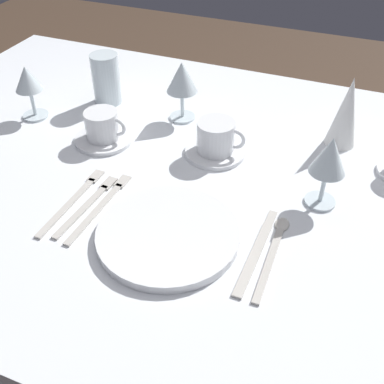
% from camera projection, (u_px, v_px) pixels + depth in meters
% --- Properties ---
extents(ground_plane, '(6.00, 6.00, 0.00)m').
position_uv_depth(ground_plane, '(212.00, 363.00, 1.49)').
color(ground_plane, '#4C3828').
extents(dining_table, '(1.80, 1.11, 0.74)m').
position_uv_depth(dining_table, '(220.00, 207.00, 1.07)').
color(dining_table, white).
rests_on(dining_table, ground).
extents(dinner_plate, '(0.27, 0.27, 0.02)m').
position_uv_depth(dinner_plate, '(168.00, 234.00, 0.88)').
color(dinner_plate, white).
rests_on(dinner_plate, dining_table).
extents(fork_outer, '(0.02, 0.23, 0.00)m').
position_uv_depth(fork_outer, '(102.00, 205.00, 0.95)').
color(fork_outer, beige).
rests_on(fork_outer, dining_table).
extents(fork_inner, '(0.03, 0.21, 0.00)m').
position_uv_depth(fork_inner, '(89.00, 203.00, 0.95)').
color(fork_inner, beige).
rests_on(fork_inner, dining_table).
extents(fork_salad, '(0.02, 0.23, 0.00)m').
position_uv_depth(fork_salad, '(74.00, 199.00, 0.97)').
color(fork_salad, beige).
rests_on(fork_salad, dining_table).
extents(dinner_knife, '(0.02, 0.23, 0.00)m').
position_uv_depth(dinner_knife, '(256.00, 252.00, 0.85)').
color(dinner_knife, beige).
rests_on(dinner_knife, dining_table).
extents(spoon_soup, '(0.03, 0.22, 0.01)m').
position_uv_depth(spoon_soup, '(275.00, 247.00, 0.86)').
color(spoon_soup, beige).
rests_on(spoon_soup, dining_table).
extents(saucer_left, '(0.14, 0.14, 0.01)m').
position_uv_depth(saucer_left, '(215.00, 152.00, 1.09)').
color(saucer_left, white).
rests_on(saucer_left, dining_table).
extents(coffee_cup_left, '(0.11, 0.09, 0.07)m').
position_uv_depth(coffee_cup_left, '(217.00, 137.00, 1.07)').
color(coffee_cup_left, white).
rests_on(coffee_cup_left, saucer_left).
extents(saucer_right, '(0.14, 0.14, 0.01)m').
position_uv_depth(saucer_right, '(104.00, 139.00, 1.14)').
color(saucer_right, white).
rests_on(saucer_right, dining_table).
extents(coffee_cup_right, '(0.10, 0.08, 0.07)m').
position_uv_depth(coffee_cup_right, '(103.00, 125.00, 1.11)').
color(coffee_cup_right, white).
rests_on(coffee_cup_right, saucer_right).
extents(wine_glass_centre, '(0.07, 0.07, 0.14)m').
position_uv_depth(wine_glass_centre, '(28.00, 82.00, 1.17)').
color(wine_glass_centre, silver).
rests_on(wine_glass_centre, dining_table).
extents(wine_glass_left, '(0.07, 0.07, 0.16)m').
position_uv_depth(wine_glass_left, '(329.00, 158.00, 0.89)').
color(wine_glass_left, silver).
rests_on(wine_glass_left, dining_table).
extents(wine_glass_right, '(0.08, 0.08, 0.15)m').
position_uv_depth(wine_glass_right, '(182.00, 79.00, 1.15)').
color(wine_glass_right, silver).
rests_on(wine_glass_right, dining_table).
extents(drink_tumbler, '(0.07, 0.07, 0.14)m').
position_uv_depth(drink_tumbler, '(106.00, 79.00, 1.25)').
color(drink_tumbler, silver).
rests_on(drink_tumbler, dining_table).
extents(napkin_folded, '(0.07, 0.07, 0.17)m').
position_uv_depth(napkin_folded, '(346.00, 112.00, 1.08)').
color(napkin_folded, white).
rests_on(napkin_folded, dining_table).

